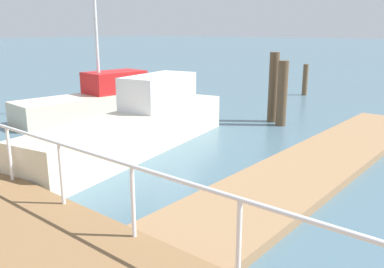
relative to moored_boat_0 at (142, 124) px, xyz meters
The scene contains 8 objects.
ground_plane 5.60m from the moored_boat_0, 98.73° to the left, with size 300.00×300.00×0.00m, color #476675.
floating_dock 4.83m from the moored_boat_0, 66.10° to the right, with size 12.57×2.00×0.18m, color #93704C.
boardwalk_railing 7.78m from the moored_boat_0, 120.96° to the right, with size 0.06×26.12×1.08m.
dock_piling_0 11.88m from the moored_boat_0, ahead, with size 0.26×0.26×1.56m, color brown.
dock_piling_1 5.53m from the moored_boat_0, 11.37° to the right, with size 0.34×0.34×2.47m, color brown.
dock_piling_3 5.32m from the moored_boat_0, 17.73° to the right, with size 0.35×0.35×2.22m, color brown.
moored_boat_0 is the anchor object (origin of this frame).
moored_boat_2 5.09m from the moored_boat_0, 63.31° to the left, with size 6.61×2.26×9.06m.
Camera 1 is at (-6.61, 6.54, 3.24)m, focal length 37.84 mm.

